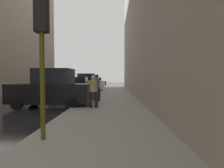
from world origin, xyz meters
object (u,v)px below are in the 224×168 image
Objects in this scene: parked_black_suv at (52,90)px; rolling_suitcase at (88,97)px; pedestrian_with_beanie at (97,86)px; parked_white_van at (85,83)px; parked_red_hatchback at (96,82)px; duffel_bag at (95,97)px; fire_hydrant at (96,90)px; pedestrian_in_tan_coat at (93,90)px; traffic_light at (42,36)px; parked_gray_coupe at (75,87)px; parked_silver_sedan at (92,83)px.

rolling_suitcase is (1.96, 1.00, -0.54)m from parked_black_suv.
pedestrian_with_beanie is 1.06m from rolling_suitcase.
parked_black_suv is 2.98m from pedestrian_with_beanie.
parked_red_hatchback is (0.00, 11.89, -0.18)m from parked_white_van.
parked_red_hatchback is 21.30m from duffel_bag.
fire_hydrant is 1.60× the size of duffel_bag.
pedestrian_with_beanie is at bearing -83.59° from parked_red_hatchback.
parked_black_suv is at bearing 157.97° from pedestrian_in_tan_coat.
traffic_light is at bearing -92.62° from duffel_bag.
pedestrian_in_tan_coat is at bearing -78.69° from parked_white_van.
pedestrian_with_beanie is 1.04× the size of pedestrian_in_tan_coat.
pedestrian_in_tan_coat is at bearing -84.98° from fire_hydrant.
fire_hydrant is (1.80, 1.74, -0.35)m from parked_gray_coupe.
parked_gray_coupe is 2.37× the size of pedestrian_with_beanie.
parked_black_suv reaches higher than pedestrian_with_beanie.
parked_red_hatchback is 22.16m from pedestrian_with_beanie.
traffic_light is (1.85, -29.42, 1.91)m from parked_red_hatchback.
parked_red_hatchback is 29.54m from traffic_light.
duffel_bag is at bearing 87.38° from traffic_light.
traffic_light is (0.05, -13.39, 2.26)m from fire_hydrant.
parked_black_suv and parked_white_van have the same top height.
parked_silver_sedan is at bearing 96.66° from rolling_suitcase.
traffic_light is at bearing -94.78° from pedestrian_with_beanie.
parked_silver_sedan is 15.49m from duffel_bag.
parked_red_hatchback reaches higher than rolling_suitcase.
rolling_suitcase is (1.96, -22.69, -0.36)m from parked_red_hatchback.
parked_black_suv reaches higher than rolling_suitcase.
rolling_suitcase is (1.96, -4.92, -0.36)m from parked_gray_coupe.
pedestrian_with_beanie is (2.47, 1.66, 0.10)m from parked_black_suv.
pedestrian_with_beanie is (2.47, -22.02, 0.29)m from parked_red_hatchback.
pedestrian_in_tan_coat is 3.66m from duffel_bag.
pedestrian_with_beanie reaches higher than parked_red_hatchback.
parked_black_suv is 2.62× the size of pedestrian_with_beanie.
rolling_suitcase is at bearing 106.48° from pedestrian_in_tan_coat.
parked_black_suv is 17.83m from parked_silver_sedan.
parked_black_suv is at bearing -146.06° from pedestrian_with_beanie.
duffel_bag is (2.23, -15.32, -0.56)m from parked_silver_sedan.
duffel_bag is (2.23, -9.29, -0.74)m from parked_white_van.
traffic_light is at bearing -90.94° from rolling_suitcase.
pedestrian_in_tan_coat is (2.57, -18.87, 0.26)m from parked_silver_sedan.
parked_red_hatchback is at bearing 96.41° from pedestrian_with_beanie.
parked_black_suv is 1.29× the size of traffic_light.
parked_white_van reaches higher than parked_gray_coupe.
duffel_bag is (-0.24, 0.85, -0.85)m from pedestrian_with_beanie.
parked_black_suv is at bearing -90.00° from parked_red_hatchback.
rolling_suitcase is at bearing -127.29° from pedestrian_with_beanie.
pedestrian_in_tan_coat is (2.57, -24.72, 0.26)m from parked_red_hatchback.
parked_red_hatchback is 16.14m from fire_hydrant.
duffel_bag is (0.27, 1.52, -0.20)m from rolling_suitcase.
pedestrian_with_beanie is at bearing 33.94° from parked_black_suv.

